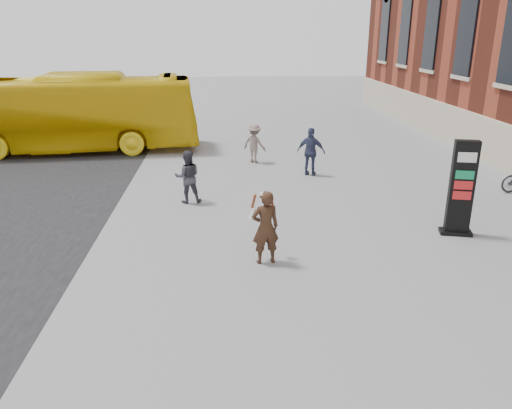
{
  "coord_description": "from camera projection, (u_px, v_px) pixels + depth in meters",
  "views": [
    {
      "loc": [
        -1.55,
        -11.11,
        5.25
      ],
      "look_at": [
        -0.79,
        0.65,
        1.12
      ],
      "focal_mm": 35.0,
      "sensor_mm": 36.0,
      "label": 1
    }
  ],
  "objects": [
    {
      "name": "pedestrian_b",
      "position": [
        254.0,
        144.0,
        20.65
      ],
      "size": [
        1.19,
        1.08,
        1.6
      ],
      "primitive_type": "imported",
      "rotation": [
        0.0,
        0.0,
        2.52
      ],
      "color": "#77655E",
      "rests_on": "ground"
    },
    {
      "name": "ground",
      "position": [
        290.0,
        255.0,
        12.3
      ],
      "size": [
        100.0,
        100.0,
        0.0
      ],
      "primitive_type": "plane",
      "color": "#9E9EA3"
    },
    {
      "name": "pedestrian_c",
      "position": [
        311.0,
        152.0,
        18.79
      ],
      "size": [
        1.16,
        0.82,
        1.82
      ],
      "primitive_type": "imported",
      "rotation": [
        0.0,
        0.0,
        2.74
      ],
      "color": "#323857",
      "rests_on": "ground"
    },
    {
      "name": "bus",
      "position": [
        57.0,
        113.0,
        22.25
      ],
      "size": [
        12.61,
        3.9,
        3.46
      ],
      "primitive_type": "imported",
      "rotation": [
        0.0,
        0.0,
        1.65
      ],
      "color": "yellow",
      "rests_on": "road"
    },
    {
      "name": "pedestrian_a",
      "position": [
        188.0,
        177.0,
        15.81
      ],
      "size": [
        0.9,
        0.74,
        1.7
      ],
      "primitive_type": "imported",
      "rotation": [
        0.0,
        0.0,
        3.27
      ],
      "color": "#38373F",
      "rests_on": "ground"
    },
    {
      "name": "info_pylon",
      "position": [
        461.0,
        189.0,
        13.16
      ],
      "size": [
        0.9,
        0.59,
        2.58
      ],
      "rotation": [
        0.0,
        0.0,
        -0.23
      ],
      "color": "black",
      "rests_on": "ground"
    },
    {
      "name": "woman",
      "position": [
        265.0,
        226.0,
        11.63
      ],
      "size": [
        0.76,
        0.71,
        1.79
      ],
      "rotation": [
        0.0,
        0.0,
        3.33
      ],
      "color": "black",
      "rests_on": "ground"
    }
  ]
}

